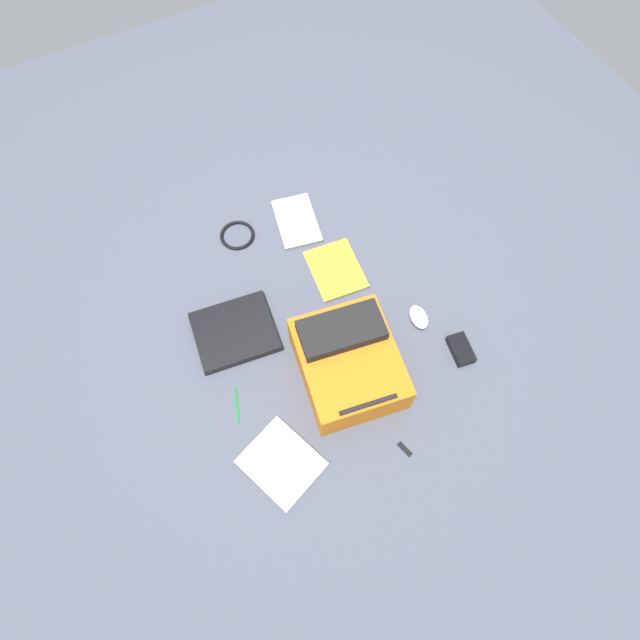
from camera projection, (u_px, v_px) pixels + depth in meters
name	position (u px, v px, depth m)	size (l,w,h in m)	color
ground_plane	(311.00, 327.00, 2.02)	(3.98, 3.98, 0.00)	#4C5160
backpack	(348.00, 361.00, 1.87)	(0.39, 0.45, 0.21)	orange
laptop	(235.00, 332.00, 2.00)	(0.34, 0.30, 0.03)	black
book_red	(282.00, 463.00, 1.79)	(0.29, 0.31, 0.02)	silver
book_comic	(336.00, 270.00, 2.12)	(0.22, 0.27, 0.02)	silver
book_blue	(297.00, 221.00, 2.23)	(0.21, 0.28, 0.02)	silver
computer_mouse	(419.00, 317.00, 2.02)	(0.07, 0.11, 0.04)	silver
cable_coil	(237.00, 235.00, 2.20)	(0.15, 0.15, 0.01)	black
power_brick	(461.00, 349.00, 1.96)	(0.07, 0.12, 0.03)	black
pen_black	(237.00, 405.00, 1.89)	(0.01, 0.01, 0.13)	#198C33
usb_stick	(405.00, 449.00, 1.82)	(0.02, 0.06, 0.01)	black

